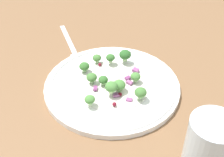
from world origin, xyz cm
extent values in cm
cube|color=brown|center=(0.00, 0.00, -1.00)|extent=(180.00, 180.00, 2.00)
cylinder|color=white|center=(-2.43, -2.08, 0.60)|extent=(28.97, 28.97, 1.20)
torus|color=white|center=(-2.43, -2.08, 1.20)|extent=(27.65, 27.65, 1.00)
cylinder|color=white|center=(-2.43, -2.08, 1.30)|extent=(16.80, 16.80, 0.20)
cylinder|color=#8EB77A|center=(0.19, -5.61, 1.98)|extent=(0.85, 0.85, 0.85)
ellipsoid|color=#477A38|center=(0.19, -5.61, 2.99)|extent=(2.26, 2.26, 1.70)
cylinder|color=#9EC684|center=(-6.55, -9.24, 1.88)|extent=(0.75, 0.75, 0.75)
ellipsoid|color=#477A38|center=(-6.55, -9.24, 2.77)|extent=(2.00, 2.00, 1.50)
cylinder|color=#8EB77A|center=(-2.19, -9.40, 1.91)|extent=(0.85, 0.85, 0.85)
ellipsoid|color=#386B2D|center=(-2.19, -9.40, 2.93)|extent=(2.28, 2.28, 1.71)
cylinder|color=#9EC684|center=(-10.34, -3.95, 2.42)|extent=(1.02, 1.02, 1.02)
ellipsoid|color=#2D6028|center=(-10.34, -3.95, 3.64)|extent=(2.72, 2.72, 2.04)
cylinder|color=#9EC684|center=(-1.21, 0.56, 1.86)|extent=(0.99, 0.99, 0.99)
ellipsoid|color=#4C843D|center=(-1.21, 0.56, 3.04)|extent=(2.64, 2.64, 1.98)
cylinder|color=#ADD18E|center=(-7.85, -6.31, 2.36)|extent=(0.77, 0.77, 0.77)
ellipsoid|color=#386B2D|center=(-7.85, -6.31, 3.28)|extent=(2.05, 2.05, 1.53)
cylinder|color=#8EB77A|center=(-5.59, 1.79, 1.98)|extent=(0.81, 0.81, 0.81)
ellipsoid|color=#4C843D|center=(-5.59, 1.79, 2.95)|extent=(2.16, 2.16, 1.62)
cylinder|color=#ADD18E|center=(0.74, -0.03, 2.48)|extent=(0.98, 0.98, 0.98)
ellipsoid|color=#4C843D|center=(0.74, -0.03, 3.66)|extent=(2.62, 2.62, 1.96)
cylinder|color=#ADD18E|center=(5.71, -1.61, 2.15)|extent=(0.78, 0.78, 0.78)
ellipsoid|color=#4C843D|center=(5.71, -1.61, 3.08)|extent=(2.07, 2.07, 1.55)
cylinder|color=#9EC684|center=(-0.87, -3.24, 1.93)|extent=(0.76, 0.76, 0.76)
ellipsoid|color=#386B2D|center=(-0.87, -3.24, 2.85)|extent=(2.04, 2.04, 1.53)
cylinder|color=#8EB77A|center=(-1.58, 5.44, 2.13)|extent=(0.91, 0.91, 0.91)
ellipsoid|color=#477A38|center=(-1.58, 5.44, 3.22)|extent=(2.43, 2.43, 1.83)
sphere|color=maroon|center=(-5.99, -7.94, 1.78)|extent=(0.77, 0.77, 0.77)
sphere|color=maroon|center=(3.08, 2.36, 1.93)|extent=(0.84, 0.84, 0.84)
sphere|color=maroon|center=(-2.73, -0.19, 2.22)|extent=(0.98, 0.98, 0.98)
sphere|color=#4C0A14|center=(0.40, 1.58, 1.86)|extent=(0.84, 0.84, 0.84)
cube|color=#843D75|center=(-5.42, 0.18, 1.87)|extent=(1.44, 1.25, 0.42)
cube|color=#843D75|center=(1.34, -3.66, 1.84)|extent=(1.53, 1.36, 0.44)
cube|color=#A35B93|center=(-4.40, 1.06, 1.72)|extent=(1.00, 1.47, 0.52)
cube|color=#934C84|center=(-8.69, 0.18, 1.93)|extent=(1.28, 1.37, 0.53)
cube|color=#934C84|center=(0.33, 3.84, 1.49)|extent=(1.26, 1.47, 0.53)
cube|color=#A35B93|center=(0.51, 0.99, 1.83)|extent=(1.58, 1.57, 0.42)
cube|color=silver|center=(-12.04, -23.17, 0.25)|extent=(9.64, 12.94, 0.50)
cube|color=silver|center=(-6.67, -15.58, 0.25)|extent=(4.04, 4.33, 0.50)
cylinder|color=silver|center=(4.48, 21.72, 4.87)|extent=(7.89, 7.89, 9.74)
camera|label=1|loc=(39.17, 27.12, 43.58)|focal=49.55mm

